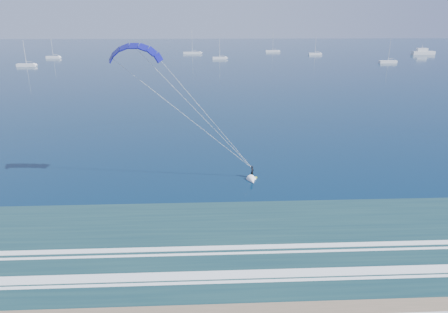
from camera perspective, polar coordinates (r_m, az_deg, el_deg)
name	(u,v)px	position (r m, az deg, el deg)	size (l,w,h in m)	color
kitesurfer_rig	(197,111)	(46.91, -3.88, 6.44)	(18.15, 5.36, 18.02)	#BFF51C
motor_yacht	(423,52)	(274.95, 26.54, 13.21)	(13.29, 3.54, 5.72)	white
sailboat_0	(27,65)	(201.46, -26.38, 11.64)	(8.23, 2.40, 11.26)	white
sailboat_1	(53,57)	(239.83, -23.20, 12.92)	(7.32, 2.40, 10.24)	white
sailboat_2	(192,53)	(252.58, -4.54, 14.56)	(10.90, 2.40, 14.39)	white
sailboat_3	(220,58)	(216.44, -0.63, 13.90)	(7.41, 2.40, 10.46)	white
sailboat_4	(273,51)	(267.71, 6.95, 14.72)	(8.98, 2.40, 12.18)	white
sailboat_5	(315,54)	(249.95, 12.86, 14.11)	(7.50, 2.40, 10.40)	white
sailboat_6	(388,62)	(211.48, 22.37, 12.42)	(8.23, 2.40, 11.22)	white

